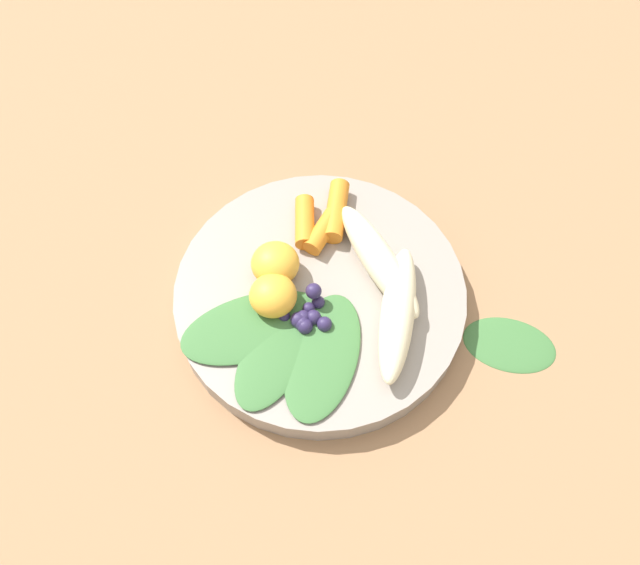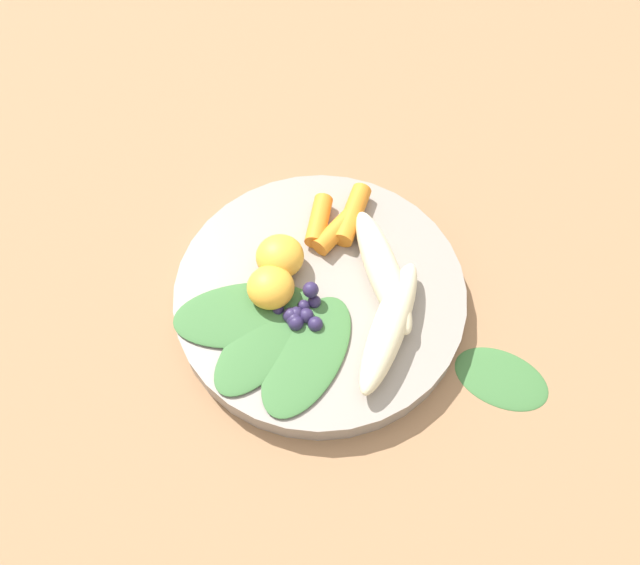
# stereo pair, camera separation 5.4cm
# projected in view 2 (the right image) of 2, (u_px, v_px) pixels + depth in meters

# --- Properties ---
(ground_plane) EXTENTS (2.40, 2.40, 0.00)m
(ground_plane) POSITION_uv_depth(u_px,v_px,m) (320.00, 301.00, 0.57)
(ground_plane) COLOR #99704C
(bowl) EXTENTS (0.26, 0.26, 0.02)m
(bowl) POSITION_uv_depth(u_px,v_px,m) (320.00, 295.00, 0.56)
(bowl) COLOR gray
(bowl) RESTS_ON ground_plane
(banana_peeled_left) EXTENTS (0.04, 0.13, 0.03)m
(banana_peeled_left) POSITION_uv_depth(u_px,v_px,m) (382.00, 268.00, 0.55)
(banana_peeled_left) COLOR beige
(banana_peeled_left) RESTS_ON bowl
(banana_peeled_right) EXTENTS (0.09, 0.12, 0.03)m
(banana_peeled_right) POSITION_uv_depth(u_px,v_px,m) (389.00, 326.00, 0.52)
(banana_peeled_right) COLOR beige
(banana_peeled_right) RESTS_ON bowl
(orange_segment_near) EXTENTS (0.04, 0.04, 0.03)m
(orange_segment_near) POSITION_uv_depth(u_px,v_px,m) (270.00, 286.00, 0.54)
(orange_segment_near) COLOR #F4A833
(orange_segment_near) RESTS_ON bowl
(orange_segment_far) EXTENTS (0.04, 0.04, 0.03)m
(orange_segment_far) POSITION_uv_depth(u_px,v_px,m) (280.00, 256.00, 0.55)
(orange_segment_far) COLOR #F4A833
(orange_segment_far) RESTS_ON bowl
(carrot_front) EXTENTS (0.05, 0.06, 0.02)m
(carrot_front) POSITION_uv_depth(u_px,v_px,m) (352.00, 215.00, 0.58)
(carrot_front) COLOR orange
(carrot_front) RESTS_ON bowl
(carrot_mid_left) EXTENTS (0.05, 0.04, 0.02)m
(carrot_mid_left) POSITION_uv_depth(u_px,v_px,m) (335.00, 232.00, 0.57)
(carrot_mid_left) COLOR orange
(carrot_mid_left) RESTS_ON bowl
(carrot_mid_right) EXTENTS (0.03, 0.05, 0.02)m
(carrot_mid_right) POSITION_uv_depth(u_px,v_px,m) (319.00, 221.00, 0.58)
(carrot_mid_right) COLOR orange
(carrot_mid_right) RESTS_ON bowl
(blueberry_pile) EXTENTS (0.04, 0.04, 0.02)m
(blueberry_pile) POSITION_uv_depth(u_px,v_px,m) (300.00, 313.00, 0.53)
(blueberry_pile) COLOR #2D234C
(blueberry_pile) RESTS_ON bowl
(kale_leaf_left) EXTENTS (0.13, 0.07, 0.00)m
(kale_leaf_left) POSITION_uv_depth(u_px,v_px,m) (247.00, 314.00, 0.54)
(kale_leaf_left) COLOR #3D7038
(kale_leaf_left) RESTS_ON bowl
(kale_leaf_right) EXTENTS (0.11, 0.11, 0.00)m
(kale_leaf_right) POSITION_uv_depth(u_px,v_px,m) (261.00, 345.00, 0.52)
(kale_leaf_right) COLOR #3D7038
(kale_leaf_right) RESTS_ON bowl
(kale_leaf_rear) EXTENTS (0.12, 0.13, 0.00)m
(kale_leaf_rear) POSITION_uv_depth(u_px,v_px,m) (307.00, 355.00, 0.52)
(kale_leaf_rear) COLOR #3D7038
(kale_leaf_rear) RESTS_ON bowl
(kale_leaf_stray) EXTENTS (0.10, 0.09, 0.01)m
(kale_leaf_stray) POSITION_uv_depth(u_px,v_px,m) (502.00, 378.00, 0.53)
(kale_leaf_stray) COLOR #3D7038
(kale_leaf_stray) RESTS_ON ground_plane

